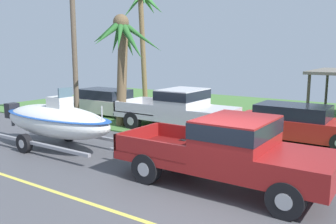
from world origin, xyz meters
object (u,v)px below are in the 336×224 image
Objects in this scene: utility_pole at (73,27)px; parked_pickup_background at (182,108)px; boat_on_trailer at (56,121)px; parked_sedan_near at (297,124)px; parked_sedan_far at (107,102)px; pickup_truck_towing at (235,149)px; palm_tree_near_left at (122,47)px; palm_tree_near_right at (144,14)px.

parked_pickup_background is at bearing 11.39° from utility_pole.
boat_on_trailer is 5.28m from parked_pickup_background.
parked_sedan_far is (-9.94, 0.09, 0.00)m from parked_sedan_near.
palm_tree_near_left is at bearing 149.59° from pickup_truck_towing.
pickup_truck_towing is 11.61m from parked_sedan_far.
parked_sedan_near is 0.99× the size of parked_sedan_far.
parked_sedan_far is 7.17m from palm_tree_near_right.
parked_sedan_near is at bearing 13.58° from parked_pickup_background.
palm_tree_near_right is at bearing 104.64° from parked_sedan_far.
pickup_truck_towing is at bearing -46.69° from parked_pickup_background.
palm_tree_near_left is at bearing -168.09° from parked_sedan_near.
palm_tree_near_left is 0.69× the size of palm_tree_near_right.
boat_on_trailer reaches higher than parked_sedan_near.
parked_pickup_background is 1.17× the size of parked_sedan_near.
utility_pole reaches higher than boat_on_trailer.
parked_sedan_near and parked_sedan_far have the same top height.
parked_sedan_far is at bearing 167.81° from parked_pickup_background.
parked_pickup_background is 3.85m from palm_tree_near_left.
parked_sedan_far is 0.55× the size of utility_pole.
palm_tree_near_left is (-7.35, -1.55, 2.89)m from parked_sedan_near.
pickup_truck_towing is 0.91× the size of boat_on_trailer.
boat_on_trailer is 1.14× the size of parked_pickup_background.
parked_sedan_near is 9.95m from parked_sedan_far.
palm_tree_near_right is at bearing 120.62° from palm_tree_near_left.
boat_on_trailer is at bearing -180.00° from pickup_truck_towing.
palm_tree_near_left is 7.92m from palm_tree_near_right.
parked_sedan_far is 0.65× the size of palm_tree_near_right.
boat_on_trailer is at bearing -50.38° from utility_pole.
boat_on_trailer is 0.86× the size of palm_tree_near_right.
pickup_truck_towing is 6.73m from boat_on_trailer.
utility_pole is (-3.08, 3.72, 3.48)m from boat_on_trailer.
parked_sedan_far is at bearing 149.09° from pickup_truck_towing.
boat_on_trailer reaches higher than pickup_truck_towing.
pickup_truck_towing is 0.66× the size of utility_pole.
parked_sedan_near is at bearing 41.15° from boat_on_trailer.
palm_tree_near_right reaches higher than boat_on_trailer.
parked_sedan_near is at bearing -24.06° from palm_tree_near_right.
palm_tree_near_left is (-0.63, 4.32, 2.56)m from boat_on_trailer.
pickup_truck_towing is at bearing -30.41° from palm_tree_near_left.
utility_pole reaches higher than parked_sedan_far.
palm_tree_near_right is (-3.88, 6.56, 2.15)m from palm_tree_near_left.
boat_on_trailer is at bearing -138.85° from parked_sedan_near.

